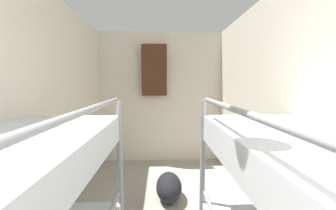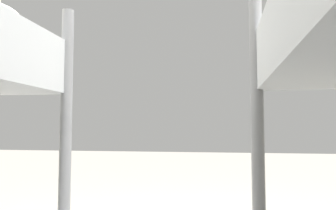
{
  "view_description": "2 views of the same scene",
  "coord_description": "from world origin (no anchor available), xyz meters",
  "views": [
    {
      "loc": [
        -0.01,
        0.5,
        1.46
      ],
      "look_at": [
        0.08,
        2.99,
        1.22
      ],
      "focal_mm": 24.0,
      "sensor_mm": 36.0,
      "label": 1
    },
    {
      "loc": [
        -0.23,
        1.71,
        0.87
      ],
      "look_at": [
        -0.03,
        0.5,
        0.95
      ],
      "focal_mm": 35.0,
      "sensor_mm": 36.0,
      "label": 2
    }
  ],
  "objects": []
}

